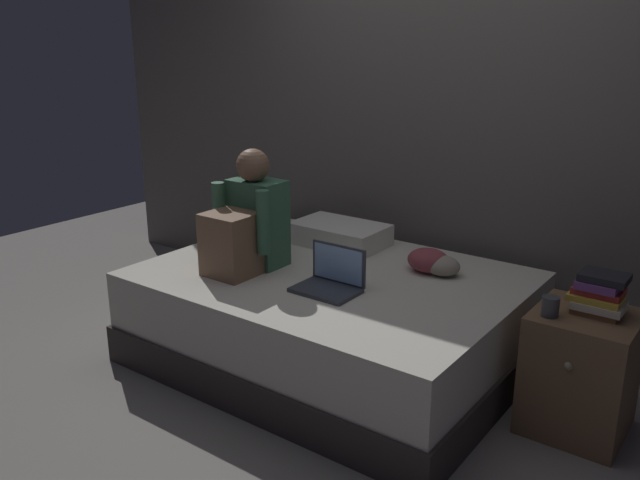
{
  "coord_description": "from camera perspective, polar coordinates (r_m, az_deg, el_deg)",
  "views": [
    {
      "loc": [
        1.74,
        -2.43,
        1.75
      ],
      "look_at": [
        -0.13,
        0.1,
        0.77
      ],
      "focal_mm": 36.96,
      "sensor_mm": 36.0,
      "label": 1
    }
  ],
  "objects": [
    {
      "name": "clothes_pile",
      "position": [
        3.6,
        9.8,
        -1.91
      ],
      "size": [
        0.3,
        0.2,
        0.13
      ],
      "color": "gray",
      "rests_on": "bed"
    },
    {
      "name": "wall_back",
      "position": [
        4.05,
        11.01,
        11.29
      ],
      "size": [
        5.6,
        0.1,
        2.7
      ],
      "primitive_type": "cube",
      "color": "#605B56",
      "rests_on": "ground_plane"
    },
    {
      "name": "ground_plane",
      "position": [
        3.47,
        0.77,
        -13.07
      ],
      "size": [
        8.0,
        8.0,
        0.0
      ],
      "primitive_type": "plane",
      "color": "gray"
    },
    {
      "name": "nightstand",
      "position": [
        3.28,
        21.58,
        -10.58
      ],
      "size": [
        0.44,
        0.46,
        0.57
      ],
      "color": "brown",
      "rests_on": "ground_plane"
    },
    {
      "name": "mug",
      "position": [
        3.06,
        19.32,
        -5.45
      ],
      "size": [
        0.08,
        0.08,
        0.09
      ],
      "primitive_type": "cylinder",
      "color": "#3D3D42",
      "rests_on": "nightstand"
    },
    {
      "name": "laptop",
      "position": [
        3.32,
        0.95,
        -3.44
      ],
      "size": [
        0.32,
        0.23,
        0.22
      ],
      "color": "#333842",
      "rests_on": "bed"
    },
    {
      "name": "bed",
      "position": [
        3.67,
        0.98,
        -6.74
      ],
      "size": [
        2.0,
        1.5,
        0.52
      ],
      "color": "#332D2B",
      "rests_on": "ground_plane"
    },
    {
      "name": "pillow",
      "position": [
        4.04,
        1.72,
        0.53
      ],
      "size": [
        0.56,
        0.36,
        0.13
      ],
      "primitive_type": "cube",
      "color": "silver",
      "rests_on": "bed"
    },
    {
      "name": "person_sitting",
      "position": [
        3.59,
        -6.33,
        1.36
      ],
      "size": [
        0.39,
        0.44,
        0.66
      ],
      "color": "#38664C",
      "rests_on": "bed"
    },
    {
      "name": "book_stack",
      "position": [
        3.15,
        23.0,
        -4.32
      ],
      "size": [
        0.23,
        0.19,
        0.18
      ],
      "color": "brown",
      "rests_on": "nightstand"
    }
  ]
}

